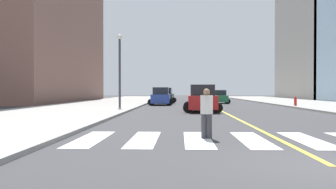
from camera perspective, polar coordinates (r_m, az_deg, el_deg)
The scene contains 13 objects.
ground_plane at distance 8.37m, azimuth 25.61°, elevation -10.71°, with size 220.00×220.00×0.00m, color #333335.
sidewalk_kerb_west at distance 28.96m, azimuth -15.93°, elevation -2.45°, with size 10.00×120.00×0.15m, color gray.
crosswalk_paint at distance 12.09m, azimuth 17.93°, elevation -7.13°, with size 13.50×4.00×0.01m.
lane_divider_paint at distance 47.66m, azimuth 5.96°, elevation -1.29°, with size 0.16×80.00×0.01m, color yellow.
low_rise_brick_west at distance 56.37m, azimuth -22.36°, elevation 9.78°, with size 16.00×32.00×21.21m, color brown.
car_black_nearest at distance 44.44m, azimuth -0.48°, elevation -0.24°, with size 2.91×4.52×1.98m.
car_yellow_second at distance 51.25m, azimuth -0.31°, elevation -0.27°, with size 2.43×3.85×1.70m.
car_blue_third at distance 38.63m, azimuth -1.17°, elevation -0.38°, with size 2.77×4.44×1.98m.
car_green_fourth at distance 44.05m, azimuth 8.59°, elevation -0.44°, with size 2.41×3.80×1.68m.
car_red_fifth at distance 26.54m, azimuth 5.64°, elevation -0.78°, with size 2.95×4.67×2.07m.
pedestrian_crossing at distance 11.82m, azimuth 6.40°, elevation -2.74°, with size 0.42×0.42×1.70m.
fire_hydrant at distance 35.88m, azimuth 20.30°, elevation -1.06°, with size 0.26×0.26×0.89m.
street_lamp at distance 31.20m, azimuth -7.98°, elevation 5.08°, with size 0.44×0.44×6.49m.
Camera 1 is at (-3.29, -7.51, 1.64)m, focal length 36.91 mm.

